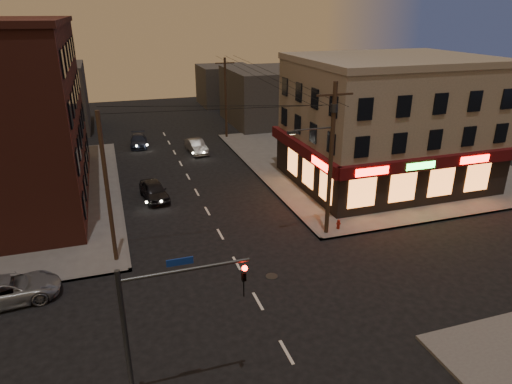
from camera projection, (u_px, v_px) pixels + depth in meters
name	position (u px, v px, depth m)	size (l,w,h in m)	color
ground	(258.00, 301.00, 23.69)	(120.00, 120.00, 0.00)	black
sidewalk_ne	(368.00, 160.00, 45.64)	(24.00, 28.00, 0.15)	#514F4C
pizza_building	(387.00, 122.00, 38.17)	(15.85, 12.85, 10.50)	gray
bg_building_ne_a	(267.00, 96.00, 59.95)	(10.00, 12.00, 7.00)	#3F3D3A
bg_building_nw	(47.00, 99.00, 55.44)	(9.00, 10.00, 8.00)	#3F3D3A
bg_building_ne_b	(226.00, 85.00, 71.89)	(8.00, 8.00, 6.00)	#3F3D3A
utility_pole_main	(330.00, 152.00, 28.60)	(4.20, 0.44, 10.00)	#382619
utility_pole_far	(226.00, 98.00, 52.14)	(0.26, 0.26, 9.00)	#382619
utility_pole_west	(107.00, 190.00, 25.71)	(0.24, 0.24, 9.00)	#382619
traffic_signal	(156.00, 322.00, 15.58)	(4.49, 0.32, 6.47)	#333538
suv_cross	(8.00, 290.00, 23.40)	(2.33, 5.04, 1.40)	gray
sedan_near	(154.00, 191.00, 36.15)	(1.74, 4.32, 1.47)	black
sedan_mid	(196.00, 146.00, 47.95)	(1.49, 4.28, 1.41)	#65635E
sedan_far	(139.00, 141.00, 50.30)	(1.76, 4.34, 1.26)	#192033
fire_hydrant	(338.00, 224.00, 31.05)	(0.31, 0.31, 0.69)	maroon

